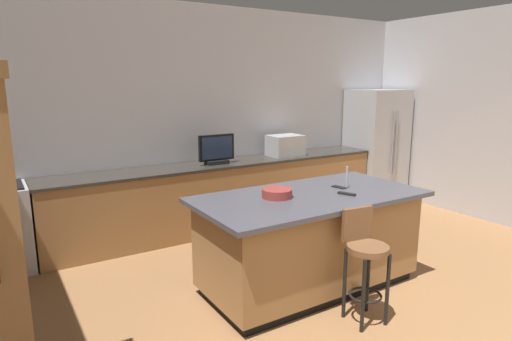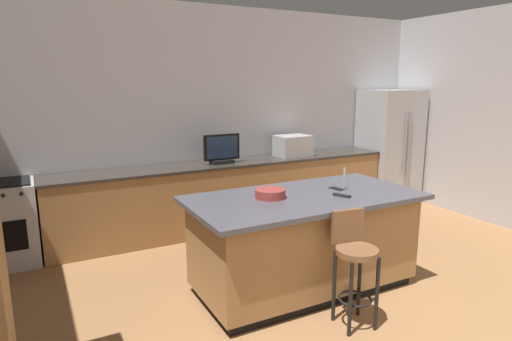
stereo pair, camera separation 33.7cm
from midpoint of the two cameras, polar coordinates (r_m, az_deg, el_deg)
wall_back at (r=6.10m, az=-2.70°, el=7.09°), size 6.98×0.12×2.96m
counter_back at (r=5.91m, az=-1.63°, el=-3.18°), size 4.74×0.62×0.91m
kitchen_island at (r=4.22m, az=8.66°, el=-9.27°), size 2.20×1.10×0.93m
refrigerator at (r=7.44m, az=18.40°, el=2.97°), size 0.87×0.75×1.84m
range_oven at (r=5.35m, az=-29.20°, el=-6.27°), size 0.73×0.63×0.93m
microwave at (r=6.28m, az=6.43°, el=3.26°), size 0.48×0.36×0.30m
tv_monitor at (r=5.67m, az=-2.86°, el=2.70°), size 0.49×0.16×0.39m
sink_faucet_back at (r=5.84m, az=-2.93°, el=2.38°), size 0.02×0.02×0.24m
sink_faucet_island at (r=4.33m, az=13.77°, el=-1.09°), size 0.02×0.02×0.22m
bar_stool_center at (r=3.68m, az=15.47°, el=-11.24°), size 0.34×0.36×0.95m
fruit_bowl at (r=3.95m, az=4.34°, el=-3.07°), size 0.28×0.28×0.08m
cell_phone at (r=4.37m, az=12.78°, el=-2.36°), size 0.09×0.16×0.01m
tv_remote at (r=4.10m, az=13.60°, el=-3.24°), size 0.11×0.17×0.02m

